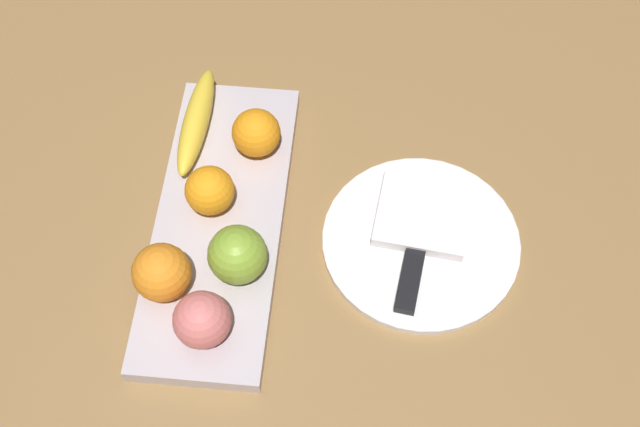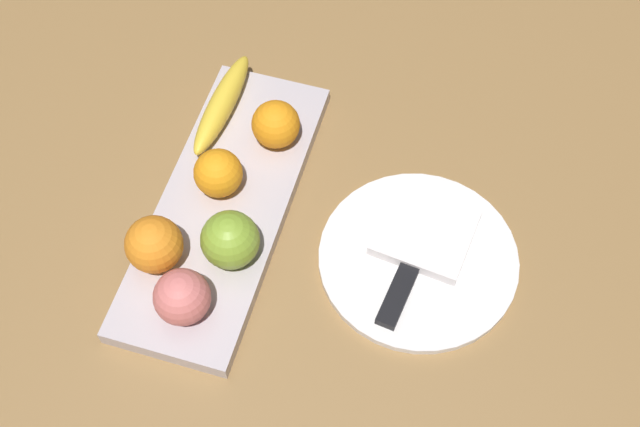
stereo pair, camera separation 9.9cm
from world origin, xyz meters
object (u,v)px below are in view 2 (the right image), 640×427
Objects in this scene: fruit_tray at (225,206)px; apple at (230,240)px; orange_center at (276,124)px; orange_near_apple at (218,173)px; orange_near_banana at (154,245)px; dinner_plate at (418,259)px; knife at (403,283)px; banana at (222,104)px; folded_napkin at (425,232)px; peach at (182,297)px.

apple is (-0.07, -0.04, 0.05)m from fruit_tray.
fruit_tray is at bearing 162.97° from orange_center.
fruit_tray is 6.83× the size of orange_near_apple.
fruit_tray is 0.09m from apple.
orange_center is (0.21, -0.08, -0.00)m from orange_near_banana.
dinner_plate is 1.34× the size of knife.
orange_center is (-0.02, -0.08, 0.01)m from banana.
banana is at bearing 71.13° from folded_napkin.
orange_center is 0.95× the size of peach.
orange_near_apple is at bearing 29.39° from fruit_tray.
folded_napkin is (0.10, -0.21, -0.04)m from apple.
knife is (-0.06, -0.25, -0.04)m from orange_near_apple.
fruit_tray is at bearing 87.79° from knife.
banana is at bearing 0.40° from orange_near_banana.
orange_near_banana is 0.22m from orange_center.
orange_near_banana reaches higher than folded_napkin.
peach reaches higher than orange_near_apple.
dinner_plate is 0.04m from knife.
banana reaches higher than dinner_plate.
folded_napkin is (0.03, 0.00, 0.01)m from dinner_plate.
fruit_tray is 6.08× the size of orange_near_banana.
fruit_tray is at bearing -150.61° from orange_near_apple.
orange_near_apple is 0.98× the size of orange_center.
banana is 2.76× the size of orange_center.
apple is at bearing 104.63° from knife.
knife is (-0.15, -0.21, -0.04)m from orange_center.
folded_napkin is (0.13, -0.30, -0.04)m from orange_near_banana.
orange_center is at bearing -102.67° from banana.
orange_near_banana is 0.38× the size of knife.
orange_near_banana is 0.61× the size of folded_napkin.
peach is at bearing 126.73° from folded_napkin.
orange_center is at bearing -17.03° from fruit_tray.
dinner_plate is (0.00, -0.25, -0.01)m from fruit_tray.
dinner_plate is at bearing -58.19° from peach.
orange_near_apple is 0.27m from dinner_plate.
apple is 0.09m from peach.
fruit_tray is at bearing 3.11° from peach.
apple is 0.41× the size of banana.
orange_center reaches higher than folded_napkin.
fruit_tray is 6.35× the size of peach.
folded_napkin is at bearing -53.27° from peach.
knife is at bearing -79.11° from orange_near_banana.
banana is (0.20, 0.08, -0.02)m from apple.
orange_center reaches higher than knife.
knife is at bearing -83.05° from apple.
fruit_tray is 0.12m from orange_center.
fruit_tray is 2.42× the size of banana.
orange_center reaches higher than dinner_plate.
dinner_plate is 2.17× the size of folded_napkin.
fruit_tray is at bearing 28.10° from apple.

